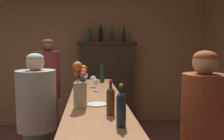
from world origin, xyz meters
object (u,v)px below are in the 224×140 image
at_px(display_cabinet, 106,82).
at_px(display_bottle_midright, 124,35).
at_px(wine_glass_rear, 93,79).
at_px(wine_bottle_chardonnay, 102,72).
at_px(patron_redhead, 49,92).
at_px(patron_tall, 37,123).
at_px(cheese_plate, 97,104).
at_px(display_bottle_center, 112,35).
at_px(wine_glass_front, 96,82).
at_px(wine_bottle_merlot, 121,108).
at_px(bartender, 202,140).
at_px(wine_bottle_rose, 111,100).
at_px(wine_bottle_pinot, 83,89).
at_px(display_bottle_midleft, 101,34).
at_px(wine_glass_mid, 86,76).
at_px(display_bottle_left, 90,34).
at_px(flower_arrangement, 80,85).

distance_m(display_cabinet, display_bottle_midright, 1.00).
bearing_deg(wine_glass_rear, wine_bottle_chardonnay, 73.71).
relative_size(patron_redhead, patron_tall, 1.11).
bearing_deg(cheese_plate, patron_tall, 159.61).
bearing_deg(display_bottle_center, wine_glass_front, -101.74).
height_order(display_bottle_midright, patron_redhead, display_bottle_midright).
xyz_separation_m(wine_bottle_chardonnay, patron_tall, (-0.73, -1.29, -0.37)).
bearing_deg(wine_bottle_merlot, bartender, 13.95).
distance_m(wine_bottle_rose, wine_bottle_pinot, 0.45).
bearing_deg(wine_bottle_pinot, patron_tall, 159.84).
distance_m(display_cabinet, wine_bottle_rose, 2.89).
bearing_deg(wine_bottle_chardonnay, display_bottle_midleft, 88.14).
height_order(wine_glass_mid, display_bottle_center, display_bottle_center).
height_order(wine_bottle_pinot, patron_tall, patron_tall).
bearing_deg(patron_tall, patron_redhead, 96.59).
height_order(wine_glass_mid, bartender, bartender).
relative_size(wine_bottle_pinot, display_bottle_left, 1.10).
height_order(wine_bottle_rose, wine_glass_mid, wine_bottle_rose).
xyz_separation_m(wine_bottle_chardonnay, wine_glass_front, (-0.12, -0.77, -0.04)).
xyz_separation_m(wine_glass_rear, display_bottle_left, (-0.03, 1.53, 0.66)).
distance_m(display_cabinet, wine_glass_rear, 1.58).
height_order(wine_glass_mid, cheese_plate, wine_glass_mid).
bearing_deg(patron_tall, wine_bottle_rose, -34.54).
distance_m(wine_bottle_rose, display_bottle_midright, 2.99).
bearing_deg(patron_redhead, display_cabinet, 100.31).
bearing_deg(display_cabinet, wine_bottle_rose, -93.59).
relative_size(display_bottle_left, bartender, 0.19).
bearing_deg(display_bottle_midleft, wine_glass_rear, -96.67).
height_order(wine_glass_front, wine_glass_rear, same).
height_order(wine_glass_rear, flower_arrangement, flower_arrangement).
distance_m(wine_bottle_chardonnay, patron_redhead, 0.84).
relative_size(wine_bottle_chardonnay, wine_glass_rear, 2.07).
xyz_separation_m(display_cabinet, wine_bottle_chardonnay, (-0.15, -1.03, 0.32)).
distance_m(display_bottle_midleft, bartender, 3.22).
xyz_separation_m(cheese_plate, display_bottle_left, (-0.05, 2.54, 0.76)).
xyz_separation_m(wine_bottle_merlot, display_bottle_midright, (0.47, 3.16, 0.63)).
bearing_deg(wine_bottle_pinot, wine_bottle_chardonnay, 79.70).
xyz_separation_m(wine_bottle_pinot, display_bottle_midleft, (0.30, 2.49, 0.64)).
distance_m(wine_bottle_merlot, wine_glass_mid, 1.97).
bearing_deg(patron_tall, display_cabinet, 73.49).
height_order(wine_glass_mid, display_bottle_midleft, display_bottle_midleft).
relative_size(wine_bottle_rose, patron_redhead, 0.17).
bearing_deg(wine_bottle_merlot, flower_arrangement, 118.48).
bearing_deg(wine_bottle_rose, wine_bottle_chardonnay, 88.92).
xyz_separation_m(wine_bottle_merlot, wine_bottle_pinot, (-0.27, 0.68, 0.01)).
relative_size(display_cabinet, cheese_plate, 9.16).
relative_size(wine_bottle_merlot, wine_glass_mid, 1.94).
relative_size(wine_bottle_rose, display_bottle_left, 0.94).
xyz_separation_m(wine_glass_mid, cheese_plate, (0.12, -1.32, -0.10)).
height_order(wine_bottle_chardonnay, bartender, bartender).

